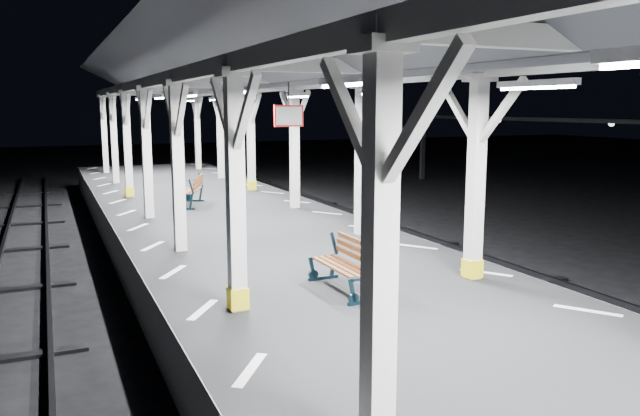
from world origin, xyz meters
TOP-DOWN VIEW (x-y plane):
  - ground at (0.00, 0.00)m, footprint 120.00×120.00m
  - platform at (0.00, 0.00)m, footprint 6.00×50.00m
  - hazard_stripes_left at (-2.45, 0.00)m, footprint 1.00×48.00m
  - hazard_stripes_right at (2.45, 0.00)m, footprint 1.00×48.00m
  - canopy at (0.00, -0.02)m, footprint 5.40×49.00m
  - bench_mid at (-0.18, 2.24)m, footprint 0.57×1.48m
  - bench_far at (-0.55, 11.54)m, footprint 1.14×1.69m

SIDE VIEW (x-z plane):
  - ground at x=0.00m, z-range 0.00..0.00m
  - platform at x=0.00m, z-range 0.00..1.00m
  - hazard_stripes_left at x=-2.45m, z-range 1.00..1.01m
  - hazard_stripes_right at x=2.45m, z-range 1.00..1.01m
  - bench_mid at x=-0.18m, z-range 1.03..1.82m
  - bench_far at x=-0.55m, z-range 1.03..1.89m
  - canopy at x=0.00m, z-range 2.24..6.89m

